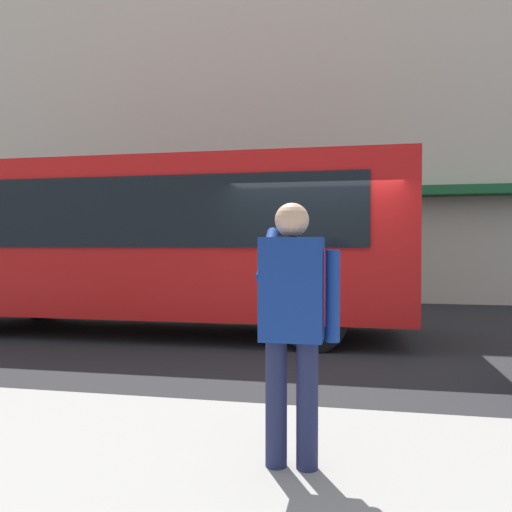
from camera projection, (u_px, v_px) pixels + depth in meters
name	position (u px, v px, depth m)	size (l,w,h in m)	color
ground_plane	(317.00, 346.00, 8.00)	(60.00, 60.00, 0.00)	#232326
building_facade_far	(336.00, 91.00, 14.54)	(28.00, 1.55, 12.00)	beige
red_bus	(152.00, 240.00, 9.21)	(9.05, 2.54, 3.08)	red
pedestrian_photographer	(292.00, 314.00, 3.27)	(0.53, 0.52, 1.70)	#1E2347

